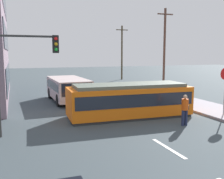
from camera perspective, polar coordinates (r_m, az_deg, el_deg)
The scene contains 10 objects.
ground_plane at distance 14.60m, azimuth 3.57°, elevation -7.47°, with size 120.00×120.00×0.00m, color #3C484D.
lane_stripe_2 at distance 11.24m, azimuth 12.11°, elevation -12.35°, with size 0.16×2.40×0.01m, color silver.
lane_stripe_3 at distance 21.56m, azimuth -4.67°, elevation -2.47°, with size 0.16×2.40×0.01m, color silver.
lane_stripe_4 at distance 27.31m, azimuth -8.12°, elevation -0.34°, with size 0.16×2.40×0.01m, color silver.
streetcar_tram at distance 16.07m, azimuth 3.77°, elevation -2.21°, with size 7.52×2.88×2.04m.
city_bus at distance 21.57m, azimuth -9.50°, elevation 0.31°, with size 2.69×5.98×1.86m.
pedestrian_crossing at distance 14.61m, azimuth 15.53°, elevation -3.94°, with size 0.51×0.36×1.67m.
traffic_light_mast at distance 12.86m, azimuth -18.71°, elevation 5.43°, with size 2.86×0.33×4.84m.
utility_pole_mid at distance 28.58m, azimuth 11.29°, elevation 8.84°, with size 1.80×0.24×8.48m.
utility_pole_far at distance 39.08m, azimuth 2.15°, elevation 8.20°, with size 1.80×0.24×7.84m.
Camera 1 is at (-5.77, -2.85, 3.85)m, focal length 42.18 mm.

